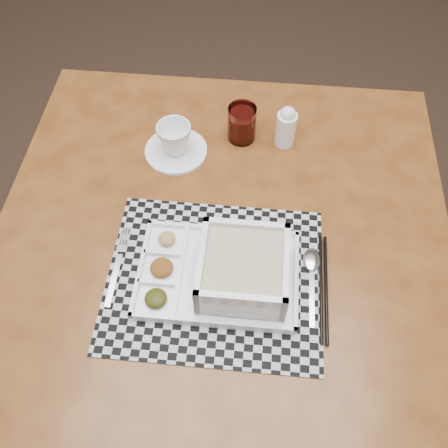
% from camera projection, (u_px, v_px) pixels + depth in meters
% --- Properties ---
extents(floor, '(5.00, 5.00, 0.00)m').
position_uv_depth(floor, '(12.00, 337.00, 1.71)').
color(floor, black).
rests_on(floor, ground).
extents(dining_table, '(1.01, 1.01, 0.74)m').
position_uv_depth(dining_table, '(222.00, 249.00, 1.14)').
color(dining_table, '#4C220D').
rests_on(dining_table, ground).
extents(placemat, '(0.44, 0.38, 0.00)m').
position_uv_depth(placemat, '(215.00, 278.00, 1.01)').
color(placemat, '#AAAAB1').
rests_on(placemat, dining_table).
extents(serving_tray, '(0.33, 0.23, 0.09)m').
position_uv_depth(serving_tray, '(234.00, 271.00, 0.98)').
color(serving_tray, white).
rests_on(serving_tray, placemat).
extents(fork, '(0.02, 0.19, 0.00)m').
position_uv_depth(fork, '(118.00, 264.00, 1.02)').
color(fork, silver).
rests_on(fork, placemat).
extents(spoon, '(0.04, 0.18, 0.01)m').
position_uv_depth(spoon, '(312.00, 265.00, 1.02)').
color(spoon, silver).
rests_on(spoon, placemat).
extents(chopsticks, '(0.02, 0.24, 0.01)m').
position_uv_depth(chopsticks, '(324.00, 287.00, 0.99)').
color(chopsticks, black).
rests_on(chopsticks, placemat).
extents(saucer, '(0.15, 0.15, 0.01)m').
position_uv_depth(saucer, '(176.00, 151.00, 1.20)').
color(saucer, white).
rests_on(saucer, dining_table).
extents(cup, '(0.09, 0.09, 0.08)m').
position_uv_depth(cup, '(175.00, 138.00, 1.16)').
color(cup, white).
rests_on(cup, saucer).
extents(juice_glass, '(0.07, 0.07, 0.09)m').
position_uv_depth(juice_glass, '(242.00, 125.00, 1.20)').
color(juice_glass, white).
rests_on(juice_glass, dining_table).
extents(creamer_bottle, '(0.05, 0.05, 0.11)m').
position_uv_depth(creamer_bottle, '(286.00, 127.00, 1.18)').
color(creamer_bottle, white).
rests_on(creamer_bottle, dining_table).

